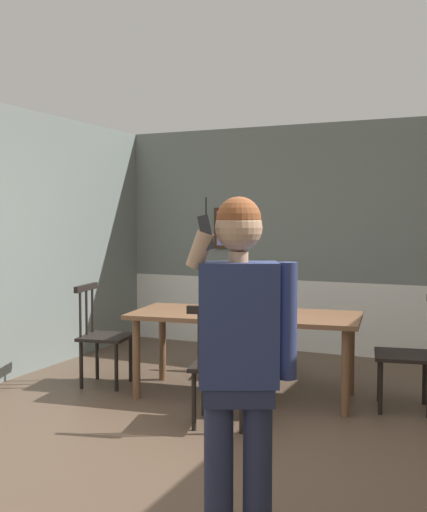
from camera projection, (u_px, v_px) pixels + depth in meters
name	position (u px, v px, depth m)	size (l,w,h in m)	color
ground_plane	(207.00, 449.00, 4.27)	(7.36, 7.36, 0.00)	brown
room_back_partition	(325.00, 243.00, 7.24)	(5.21, 0.17, 2.70)	slate
dining_table	(245.00, 322.00, 5.48)	(2.11, 1.12, 0.75)	brown
chair_near_window	(263.00, 329.00, 6.27)	(0.56, 0.56, 0.95)	black
chair_by_doorway	(221.00, 365.00, 4.71)	(0.55, 0.55, 0.95)	black
chair_at_table_head	(102.00, 335.00, 5.88)	(0.51, 0.51, 0.96)	black
chair_opposite_corner	(408.00, 354.00, 5.11)	(0.54, 0.54, 0.95)	black
person_figure	(240.00, 352.00, 2.88)	(0.48, 0.34, 1.70)	#282E49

